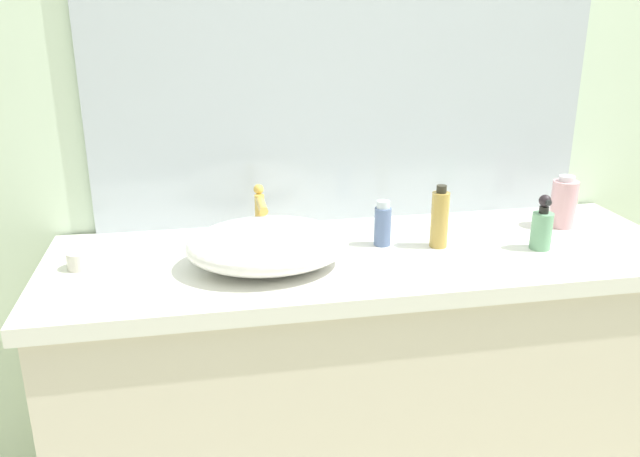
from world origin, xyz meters
TOP-DOWN VIEW (x-y plane):
  - bathroom_wall_rear at (0.00, 0.73)m, footprint 6.00×0.06m
  - vanity_counter at (-0.08, 0.41)m, footprint 1.68×0.57m
  - sink_basin at (-0.36, 0.36)m, footprint 0.40×0.32m
  - faucet at (-0.36, 0.53)m, footprint 0.03×0.14m
  - soap_dispenser at (0.37, 0.34)m, footprint 0.06×0.06m
  - lotion_bottle at (0.11, 0.41)m, footprint 0.05×0.05m
  - perfume_bottle at (-0.04, 0.45)m, footprint 0.05×0.05m
  - spray_can at (0.53, 0.50)m, footprint 0.07×0.07m
  - candle_jar at (-0.82, 0.43)m, footprint 0.06×0.06m

SIDE VIEW (x-z plane):
  - vanity_counter at x=-0.08m, z-range 0.00..0.92m
  - candle_jar at x=-0.82m, z-range 0.92..0.96m
  - sink_basin at x=-0.36m, z-range 0.92..1.03m
  - perfume_bottle at x=-0.04m, z-range 0.92..1.04m
  - soap_dispenser at x=0.37m, z-range 0.91..1.06m
  - spray_can at x=0.53m, z-range 0.92..1.07m
  - lotion_bottle at x=0.11m, z-range 0.91..1.08m
  - faucet at x=-0.36m, z-range 0.93..1.09m
  - bathroom_wall_rear at x=0.00m, z-range 0.00..2.60m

